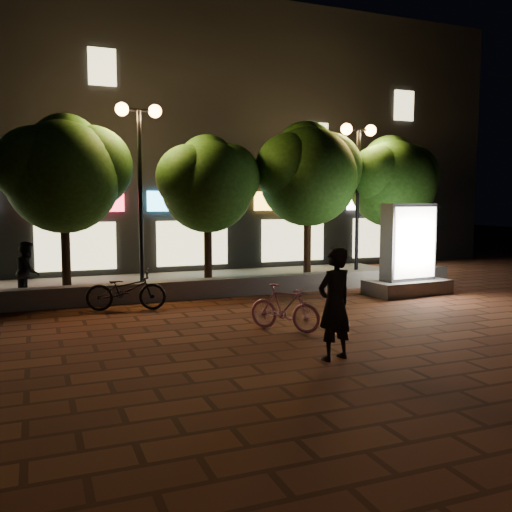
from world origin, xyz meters
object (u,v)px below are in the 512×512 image
tree_left (65,170)px  rider (335,304)px  street_lamp_left (139,149)px  tree_far_right (393,178)px  scooter_pink (285,308)px  street_lamp_right (358,161)px  ad_kiosk (408,258)px  pedestrian (28,271)px  tree_right (309,171)px  scooter_parked (126,290)px  tree_mid (208,180)px

tree_left → rider: bearing=-64.9°
street_lamp_left → tree_far_right: bearing=1.8°
tree_far_right → scooter_pink: bearing=-139.2°
street_lamp_left → street_lamp_right: 7.00m
ad_kiosk → tree_left: bearing=161.2°
tree_left → pedestrian: size_ratio=3.21×
tree_right → rider: 9.09m
pedestrian → tree_left: bearing=-45.6°
scooter_parked → tree_left: bearing=39.4°
street_lamp_right → scooter_pink: street_lamp_right is taller
scooter_parked → tree_right: bearing=-54.0°
tree_far_right → tree_left: bearing=180.0°
street_lamp_right → scooter_parked: (-7.78, -2.20, -3.40)m
tree_mid → rider: (-0.28, -7.93, -2.28)m
scooter_pink → street_lamp_right: bearing=9.0°
tree_far_right → street_lamp_right: street_lamp_right is taller
ad_kiosk → scooter_parked: ad_kiosk is taller
ad_kiosk → street_lamp_right: bearing=88.8°
ad_kiosk → scooter_pink: bearing=-151.6°
tree_far_right → street_lamp_left: bearing=-178.2°
tree_mid → scooter_pink: tree_mid is taller
street_lamp_left → tree_left: bearing=172.3°
street_lamp_left → pedestrian: street_lamp_left is taller
tree_mid → ad_kiosk: bearing=-31.8°
rider → scooter_parked: rider is taller
tree_right → pedestrian: (-8.32, -0.76, -2.72)m
tree_left → tree_far_right: (10.50, -0.00, -0.08)m
tree_far_right → rider: 10.72m
tree_mid → pedestrian: tree_mid is taller
tree_mid → street_lamp_left: 2.22m
ad_kiosk → pedestrian: bearing=167.1°
tree_far_right → rider: size_ratio=2.54×
tree_far_right → rider: (-6.78, -7.93, -2.43)m
tree_far_right → scooter_pink: (-6.69, -5.77, -2.90)m
tree_far_right → ad_kiosk: bearing=-118.0°
tree_right → street_lamp_right: bearing=-9.1°
tree_mid → scooter_pink: size_ratio=2.89×
tree_left → scooter_pink: size_ratio=3.14×
street_lamp_left → ad_kiosk: street_lamp_left is taller
rider → scooter_parked: 6.05m
tree_right → rider: tree_right is taller
ad_kiosk → pedestrian: 10.16m
tree_mid → pedestrian: (-5.01, -0.76, -2.37)m
tree_left → scooter_parked: tree_left is taller
street_lamp_right → ad_kiosk: bearing=-91.2°
tree_right → scooter_pink: bearing=-121.2°
scooter_pink → tree_left: bearing=85.5°
ad_kiosk → pedestrian: size_ratio=1.67×
tree_right → tree_far_right: (3.20, -0.00, -0.20)m
tree_right → scooter_parked: size_ratio=2.69×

